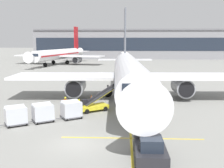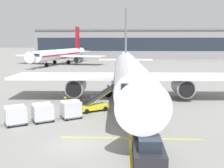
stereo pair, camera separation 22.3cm
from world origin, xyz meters
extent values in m
plane|color=gray|center=(0.00, 0.00, 0.00)|extent=(600.00, 600.00, 0.00)
cylinder|color=white|center=(4.45, 17.18, 3.76)|extent=(5.07, 32.98, 4.00)
cube|color=slate|center=(4.45, 17.18, 3.76)|extent=(5.06, 31.67, 0.48)
cone|color=white|center=(5.06, -1.24, 3.76)|extent=(3.92, 4.12, 3.80)
cone|color=white|center=(3.81, 36.81, 4.06)|extent=(3.60, 6.50, 3.40)
cube|color=white|center=(-4.17, 17.72, 3.16)|extent=(15.82, 7.08, 0.36)
cylinder|color=#93969E|center=(-3.01, 17.11, 1.74)|extent=(2.62, 4.35, 2.48)
cylinder|color=black|center=(-2.94, 14.92, 1.74)|extent=(2.11, 0.19, 2.11)
cube|color=white|center=(13.03, 18.29, 3.16)|extent=(15.82, 7.08, 0.36)
cylinder|color=#93969E|center=(11.91, 17.59, 1.74)|extent=(2.62, 4.35, 2.48)
cylinder|color=black|center=(11.98, 15.41, 1.74)|extent=(2.11, 0.19, 2.11)
cube|color=slate|center=(3.87, 35.21, 9.49)|extent=(0.41, 3.95, 9.86)
cube|color=white|center=(3.88, 34.89, 4.36)|extent=(10.70, 2.97, 0.20)
cube|color=#1E2633|center=(4.97, 1.56, 4.36)|extent=(2.85, 1.89, 0.88)
cylinder|color=#47474C|center=(4.78, 7.33, 1.21)|extent=(0.22, 0.22, 1.09)
sphere|color=black|center=(4.78, 7.33, 0.67)|extent=(1.34, 1.34, 1.34)
cylinder|color=#47474C|center=(1.41, 18.73, 1.21)|extent=(0.22, 0.22, 1.09)
sphere|color=black|center=(1.41, 18.73, 0.67)|extent=(1.34, 1.34, 1.34)
cylinder|color=#47474C|center=(7.40, 18.93, 1.21)|extent=(0.22, 0.22, 1.09)
sphere|color=black|center=(7.40, 18.93, 0.67)|extent=(1.34, 1.34, 1.34)
cube|color=gold|center=(0.19, 10.43, 0.50)|extent=(3.72, 3.21, 0.44)
cube|color=black|center=(-0.79, 10.21, 1.07)|extent=(0.81, 0.80, 0.70)
cylinder|color=#333338|center=(-0.22, 10.59, 1.12)|extent=(0.08, 0.08, 0.80)
cube|color=gold|center=(1.16, 11.07, 1.82)|extent=(4.48, 3.38, 2.35)
cube|color=black|center=(1.16, 11.07, 1.91)|extent=(4.28, 3.18, 2.20)
cube|color=#333338|center=(1.40, 10.70, 1.94)|extent=(3.97, 2.65, 2.38)
cube|color=#333338|center=(0.92, 11.43, 1.94)|extent=(3.97, 2.65, 2.38)
cylinder|color=black|center=(1.59, 10.47, 0.28)|extent=(0.58, 0.48, 0.56)
cylinder|color=black|center=(0.78, 11.70, 0.28)|extent=(0.58, 0.48, 0.56)
cylinder|color=black|center=(-0.40, 9.16, 0.28)|extent=(0.58, 0.48, 0.56)
cylinder|color=black|center=(-1.21, 10.38, 0.28)|extent=(0.58, 0.48, 0.56)
cube|color=#515156|center=(-1.76, 7.29, 0.21)|extent=(2.55, 2.43, 0.12)
cylinder|color=#4C4C51|center=(-2.90, 6.56, 0.20)|extent=(0.63, 0.44, 0.07)
cube|color=silver|center=(-1.76, 7.29, 1.02)|extent=(2.41, 2.29, 1.50)
cube|color=silver|center=(-1.99, 7.64, 1.54)|extent=(2.01, 1.69, 0.74)
cube|color=silver|center=(-2.58, 6.77, 1.02)|extent=(0.80, 1.23, 1.38)
sphere|color=black|center=(-2.80, 7.43, 0.15)|extent=(0.30, 0.30, 0.30)
sphere|color=black|center=(-2.07, 6.29, 0.15)|extent=(0.30, 0.30, 0.30)
sphere|color=black|center=(-1.46, 8.29, 0.15)|extent=(0.30, 0.30, 0.30)
sphere|color=black|center=(-0.72, 7.15, 0.15)|extent=(0.30, 0.30, 0.30)
cube|color=#515156|center=(-4.38, 5.90, 0.21)|extent=(2.55, 2.43, 0.12)
cylinder|color=#4C4C51|center=(-5.52, 5.18, 0.20)|extent=(0.63, 0.44, 0.07)
cube|color=silver|center=(-4.38, 5.90, 1.02)|extent=(2.41, 2.29, 1.50)
cube|color=silver|center=(-4.60, 6.25, 1.54)|extent=(2.01, 1.69, 0.74)
cube|color=silver|center=(-5.19, 5.38, 1.02)|extent=(0.80, 1.23, 1.38)
sphere|color=black|center=(-5.42, 6.04, 0.15)|extent=(0.30, 0.30, 0.30)
sphere|color=black|center=(-4.69, 4.90, 0.15)|extent=(0.30, 0.30, 0.30)
sphere|color=black|center=(-4.07, 6.91, 0.15)|extent=(0.30, 0.30, 0.30)
sphere|color=black|center=(-3.34, 5.76, 0.15)|extent=(0.30, 0.30, 0.30)
cube|color=#515156|center=(-6.67, 4.67, 0.21)|extent=(2.55, 2.43, 0.12)
cylinder|color=#4C4C51|center=(-7.81, 3.94, 0.20)|extent=(0.63, 0.44, 0.07)
cube|color=silver|center=(-6.67, 4.67, 1.02)|extent=(2.41, 2.29, 1.50)
cube|color=silver|center=(-6.89, 5.02, 1.54)|extent=(2.01, 1.69, 0.74)
cube|color=silver|center=(-7.48, 4.15, 1.02)|extent=(0.80, 1.23, 1.38)
sphere|color=black|center=(-7.71, 4.81, 0.15)|extent=(0.30, 0.30, 0.30)
sphere|color=black|center=(-6.98, 3.67, 0.15)|extent=(0.30, 0.30, 0.30)
sphere|color=black|center=(-6.36, 5.67, 0.15)|extent=(0.30, 0.30, 0.30)
sphere|color=black|center=(-5.63, 4.53, 0.15)|extent=(0.30, 0.30, 0.30)
cube|color=#232328|center=(5.57, -2.54, 0.68)|extent=(2.10, 4.40, 0.70)
cube|color=#1E2633|center=(5.57, -3.31, 1.43)|extent=(1.47, 1.54, 0.80)
cube|color=#28282D|center=(5.56, -0.89, 1.15)|extent=(1.79, 0.97, 0.24)
cylinder|color=black|center=(6.49, -1.18, 0.38)|extent=(0.28, 0.76, 0.76)
cylinder|color=black|center=(4.64, -1.18, 0.38)|extent=(0.28, 0.76, 0.76)
cylinder|color=black|center=(6.49, -3.91, 0.38)|extent=(0.28, 0.76, 0.76)
cylinder|color=black|center=(4.64, -3.91, 0.38)|extent=(0.28, 0.76, 0.76)
cylinder|color=black|center=(-1.19, 8.87, 0.43)|extent=(0.15, 0.15, 0.86)
cylinder|color=black|center=(-1.19, 8.69, 0.43)|extent=(0.15, 0.15, 0.86)
cube|color=orange|center=(-1.19, 8.78, 1.15)|extent=(0.25, 0.39, 0.58)
cube|color=white|center=(-1.07, 8.78, 1.15)|extent=(0.02, 0.34, 0.08)
sphere|color=tan|center=(-1.19, 8.78, 1.56)|extent=(0.21, 0.21, 0.21)
sphere|color=yellow|center=(-1.19, 8.78, 1.63)|extent=(0.23, 0.23, 0.23)
cylinder|color=orange|center=(-1.20, 9.02, 1.10)|extent=(0.09, 0.09, 0.56)
cylinder|color=orange|center=(-1.18, 8.54, 1.10)|extent=(0.09, 0.09, 0.56)
cylinder|color=black|center=(-3.05, 10.06, 0.43)|extent=(0.15, 0.15, 0.86)
cylinder|color=black|center=(-2.89, 9.97, 0.43)|extent=(0.15, 0.15, 0.86)
cube|color=orange|center=(-2.97, 10.01, 1.15)|extent=(0.45, 0.40, 0.58)
cube|color=white|center=(-2.91, 10.12, 1.15)|extent=(0.30, 0.18, 0.08)
sphere|color=brown|center=(-2.97, 10.01, 1.56)|extent=(0.21, 0.21, 0.21)
sphere|color=yellow|center=(-2.97, 10.01, 1.63)|extent=(0.23, 0.23, 0.23)
cylinder|color=orange|center=(-3.18, 10.13, 1.10)|extent=(0.09, 0.09, 0.56)
cylinder|color=orange|center=(-2.77, 9.89, 1.10)|extent=(0.09, 0.09, 0.56)
cube|color=black|center=(-0.79, 16.67, 0.03)|extent=(0.63, 0.63, 0.05)
cone|color=orange|center=(-0.79, 16.67, 0.38)|extent=(0.50, 0.50, 0.66)
cylinder|color=white|center=(-0.79, 16.67, 0.41)|extent=(0.28, 0.28, 0.08)
cube|color=yellow|center=(4.37, 17.18, 0.00)|extent=(0.20, 110.00, 0.01)
cube|color=yellow|center=(4.45, 1.54, 0.00)|extent=(12.00, 0.20, 0.01)
cube|color=gray|center=(9.87, 109.91, 6.28)|extent=(93.14, 17.97, 12.55)
cube|color=#1E2633|center=(9.87, 100.87, 6.59)|extent=(90.34, 0.10, 5.65)
cube|color=slate|center=(9.87, 108.11, 12.90)|extent=(92.21, 15.27, 0.70)
cylinder|color=white|center=(-18.96, 73.19, 3.51)|extent=(9.71, 31.36, 3.47)
cube|color=red|center=(-18.96, 73.19, 3.51)|extent=(9.49, 30.14, 0.42)
cone|color=white|center=(-22.46, 56.16, 3.51)|extent=(3.93, 4.07, 3.30)
cone|color=white|center=(-15.25, 91.24, 3.77)|extent=(4.01, 6.04, 2.95)
cube|color=white|center=(-26.76, 75.59, 2.99)|extent=(15.82, 9.13, 0.36)
cylinder|color=#93969E|center=(-25.73, 74.74, 1.73)|extent=(2.93, 4.42, 2.15)
cylinder|color=black|center=(-26.15, 72.70, 1.73)|extent=(1.82, 0.49, 1.83)
cube|color=white|center=(-10.84, 72.32, 2.99)|extent=(15.82, 9.13, 0.36)
cylinder|color=#93969E|center=(-12.13, 71.94, 1.73)|extent=(2.93, 4.42, 2.15)
cylinder|color=black|center=(-12.55, 69.90, 1.73)|extent=(1.82, 0.49, 1.83)
cube|color=red|center=(-15.53, 89.88, 8.90)|extent=(1.03, 3.74, 9.39)
cube|color=white|center=(-15.58, 89.60, 4.03)|extent=(10.41, 4.49, 0.20)
cube|color=#1E2633|center=(-21.97, 58.54, 4.03)|extent=(2.70, 2.02, 0.76)
cylinder|color=#47474C|center=(-20.85, 63.99, 1.22)|extent=(0.22, 0.22, 1.10)
sphere|color=black|center=(-20.85, 63.99, 0.67)|extent=(1.35, 1.35, 1.35)
cylinder|color=#47474C|center=(-21.20, 75.24, 1.22)|extent=(0.22, 0.22, 1.10)
sphere|color=black|center=(-21.20, 75.24, 0.67)|extent=(1.35, 1.35, 1.35)
cylinder|color=#47474C|center=(-16.09, 74.20, 1.22)|extent=(0.22, 0.22, 1.10)
sphere|color=black|center=(-16.09, 74.20, 0.67)|extent=(1.35, 1.35, 1.35)
camera|label=1|loc=(3.77, -20.70, 8.12)|focal=44.23mm
camera|label=2|loc=(3.99, -20.69, 8.12)|focal=44.23mm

